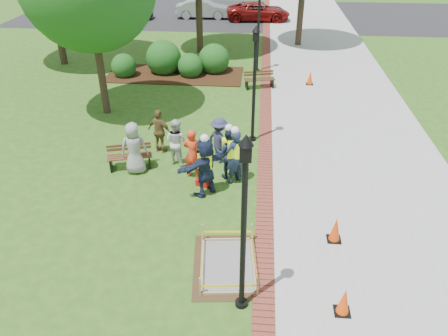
# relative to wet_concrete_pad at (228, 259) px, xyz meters

# --- Properties ---
(ground) EXTENTS (100.00, 100.00, 0.00)m
(ground) POSITION_rel_wet_concrete_pad_xyz_m (-0.85, 1.81, -0.23)
(ground) COLOR #285116
(ground) RESTS_ON ground
(sidewalk) EXTENTS (6.00, 60.00, 0.02)m
(sidewalk) POSITION_rel_wet_concrete_pad_xyz_m (4.15, 11.81, -0.22)
(sidewalk) COLOR #9E9E99
(sidewalk) RESTS_ON ground
(brick_edging) EXTENTS (0.50, 60.00, 0.03)m
(brick_edging) POSITION_rel_wet_concrete_pad_xyz_m (0.90, 11.81, -0.22)
(brick_edging) COLOR maroon
(brick_edging) RESTS_ON ground
(mulch_bed) EXTENTS (7.00, 3.00, 0.05)m
(mulch_bed) POSITION_rel_wet_concrete_pad_xyz_m (-3.85, 13.81, -0.21)
(mulch_bed) COLOR #381E0F
(mulch_bed) RESTS_ON ground
(parking_lot) EXTENTS (36.00, 12.00, 0.01)m
(parking_lot) POSITION_rel_wet_concrete_pad_xyz_m (-0.85, 28.81, -0.23)
(parking_lot) COLOR black
(parking_lot) RESTS_ON ground
(wet_concrete_pad) EXTENTS (1.92, 2.46, 0.55)m
(wet_concrete_pad) POSITION_rel_wet_concrete_pad_xyz_m (0.00, 0.00, 0.00)
(wet_concrete_pad) COLOR #47331E
(wet_concrete_pad) RESTS_ON ground
(bench_near) EXTENTS (1.54, 0.86, 0.79)m
(bench_near) POSITION_rel_wet_concrete_pad_xyz_m (-3.65, 4.42, 0.02)
(bench_near) COLOR brown
(bench_near) RESTS_ON ground
(bench_far) EXTENTS (1.53, 0.82, 0.79)m
(bench_far) POSITION_rel_wet_concrete_pad_xyz_m (0.57, 12.31, 0.02)
(bench_far) COLOR #53361C
(bench_far) RESTS_ON ground
(cone_front) EXTENTS (0.36, 0.36, 0.70)m
(cone_front) POSITION_rel_wet_concrete_pad_xyz_m (2.60, -1.23, 0.10)
(cone_front) COLOR black
(cone_front) RESTS_ON ground
(cone_back) EXTENTS (0.37, 0.37, 0.73)m
(cone_back) POSITION_rel_wet_concrete_pad_xyz_m (2.73, 1.20, 0.12)
(cone_back) COLOR black
(cone_back) RESTS_ON ground
(cone_far) EXTENTS (0.35, 0.35, 0.69)m
(cone_far) POSITION_rel_wet_concrete_pad_xyz_m (3.04, 12.98, 0.10)
(cone_far) COLOR black
(cone_far) RESTS_ON ground
(toolbox) EXTENTS (0.47, 0.35, 0.21)m
(toolbox) POSITION_rel_wet_concrete_pad_xyz_m (-1.07, 3.53, -0.13)
(toolbox) COLOR #B10F0D
(toolbox) RESTS_ON ground
(lamp_near) EXTENTS (0.28, 0.28, 4.26)m
(lamp_near) POSITION_rel_wet_concrete_pad_xyz_m (0.40, -1.19, 2.25)
(lamp_near) COLOR black
(lamp_near) RESTS_ON ground
(lamp_mid) EXTENTS (0.28, 0.28, 4.26)m
(lamp_mid) POSITION_rel_wet_concrete_pad_xyz_m (0.40, 6.81, 2.25)
(lamp_mid) COLOR black
(lamp_mid) RESTS_ON ground
(lamp_far) EXTENTS (0.28, 0.28, 4.26)m
(lamp_far) POSITION_rel_wet_concrete_pad_xyz_m (0.40, 14.81, 2.25)
(lamp_far) COLOR black
(lamp_far) RESTS_ON ground
(shrub_a) EXTENTS (1.27, 1.27, 1.27)m
(shrub_a) POSITION_rel_wet_concrete_pad_xyz_m (-6.42, 13.40, -0.23)
(shrub_a) COLOR #184A15
(shrub_a) RESTS_ON ground
(shrub_b) EXTENTS (1.84, 1.84, 1.84)m
(shrub_b) POSITION_rel_wet_concrete_pad_xyz_m (-4.48, 14.15, -0.23)
(shrub_b) COLOR #184A15
(shrub_b) RESTS_ON ground
(shrub_c) EXTENTS (1.30, 1.30, 1.30)m
(shrub_c) POSITION_rel_wet_concrete_pad_xyz_m (-3.01, 13.69, -0.23)
(shrub_c) COLOR #184A15
(shrub_c) RESTS_ON ground
(shrub_d) EXTENTS (1.62, 1.62, 1.62)m
(shrub_d) POSITION_rel_wet_concrete_pad_xyz_m (-1.87, 14.47, -0.23)
(shrub_d) COLOR #184A15
(shrub_d) RESTS_ON ground
(shrub_e) EXTENTS (0.85, 0.85, 0.85)m
(shrub_e) POSITION_rel_wet_concrete_pad_xyz_m (-3.94, 14.59, -0.23)
(shrub_e) COLOR #184A15
(shrub_e) RESTS_ON ground
(casual_person_a) EXTENTS (0.62, 0.45, 1.77)m
(casual_person_a) POSITION_rel_wet_concrete_pad_xyz_m (-3.38, 4.18, 0.65)
(casual_person_a) COLOR gray
(casual_person_a) RESTS_ON ground
(casual_person_b) EXTENTS (0.63, 0.50, 1.71)m
(casual_person_b) POSITION_rel_wet_concrete_pad_xyz_m (-1.45, 4.02, 0.62)
(casual_person_b) COLOR red
(casual_person_b) RESTS_ON ground
(casual_person_c) EXTENTS (0.62, 0.54, 1.63)m
(casual_person_c) POSITION_rel_wet_concrete_pad_xyz_m (-2.12, 4.87, 0.58)
(casual_person_c) COLOR silver
(casual_person_c) RESTS_ON ground
(casual_person_d) EXTENTS (0.61, 0.51, 1.62)m
(casual_person_d) POSITION_rel_wet_concrete_pad_xyz_m (-2.85, 5.61, 0.58)
(casual_person_d) COLOR brown
(casual_person_d) RESTS_ON ground
(casual_person_e) EXTENTS (0.61, 0.59, 1.62)m
(casual_person_e) POSITION_rel_wet_concrete_pad_xyz_m (-0.69, 5.11, 0.58)
(casual_person_e) COLOR #2E3051
(casual_person_e) RESTS_ON ground
(hivis_worker_a) EXTENTS (0.70, 0.70, 2.04)m
(hivis_worker_a) POSITION_rel_wet_concrete_pad_xyz_m (-0.93, 3.11, 0.77)
(hivis_worker_a) COLOR #162339
(hivis_worker_a) RESTS_ON ground
(hivis_worker_b) EXTENTS (0.68, 0.66, 1.96)m
(hivis_worker_b) POSITION_rel_wet_concrete_pad_xyz_m (-0.10, 3.85, 0.73)
(hivis_worker_b) COLOR #17223C
(hivis_worker_b) RESTS_ON ground
(hivis_worker_c) EXTENTS (0.57, 0.38, 1.90)m
(hivis_worker_c) POSITION_rel_wet_concrete_pad_xyz_m (-0.30, 4.13, 0.71)
(hivis_worker_c) COLOR #151B38
(hivis_worker_c) RESTS_ON ground
(parked_car_a) EXTENTS (2.13, 4.50, 1.44)m
(parked_car_a) POSITION_rel_wet_concrete_pad_xyz_m (-9.83, 26.43, -0.23)
(parked_car_a) COLOR #29282B
(parked_car_a) RESTS_ON ground
(parked_car_b) EXTENTS (2.16, 4.67, 1.50)m
(parked_car_b) POSITION_rel_wet_concrete_pad_xyz_m (-4.06, 27.21, -0.23)
(parked_car_b) COLOR #A6A6AB
(parked_car_b) RESTS_ON ground
(parked_car_c) EXTENTS (2.09, 4.50, 1.45)m
(parked_car_c) POSITION_rel_wet_concrete_pad_xyz_m (0.23, 26.77, -0.23)
(parked_car_c) COLOR maroon
(parked_car_c) RESTS_ON ground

